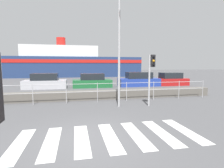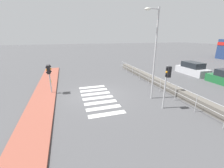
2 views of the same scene
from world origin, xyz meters
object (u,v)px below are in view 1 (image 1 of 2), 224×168
object	(u,v)px
traffic_light_far	(151,69)
parked_car_silver	(45,82)
streetlamp	(120,33)
ferry_boat	(74,64)
parked_car_blue	(139,80)
parked_car_green	(92,81)
parked_car_red	(170,80)

from	to	relation	value
traffic_light_far	parked_car_silver	distance (m)	11.79
streetlamp	parked_car_silver	distance (m)	11.20
streetlamp	ferry_boat	bearing A→B (deg)	95.14
streetlamp	parked_car_blue	world-z (taller)	streetlamp
streetlamp	parked_car_silver	size ratio (longest dim) A/B	1.58
parked_car_silver	parked_car_green	size ratio (longest dim) A/B	1.02
traffic_light_far	parked_car_blue	world-z (taller)	traffic_light_far
ferry_boat	parked_car_silver	distance (m)	19.79
ferry_boat	parked_car_red	bearing A→B (deg)	-60.42
ferry_boat	parked_car_red	size ratio (longest dim) A/B	6.76
traffic_light_far	parked_car_silver	size ratio (longest dim) A/B	0.70
parked_car_red	traffic_light_far	bearing A→B (deg)	-125.71
traffic_light_far	parked_car_silver	world-z (taller)	traffic_light_far
streetlamp	ferry_boat	world-z (taller)	ferry_boat
streetlamp	parked_car_green	xyz separation A→B (m)	(-0.61, 9.28, -3.37)
traffic_light_far	streetlamp	world-z (taller)	streetlamp
streetlamp	parked_car_blue	size ratio (longest dim) A/B	1.43
parked_car_green	parked_car_red	xyz separation A→B (m)	(9.09, -0.00, 0.01)
streetlamp	parked_car_red	bearing A→B (deg)	47.57
traffic_light_far	parked_car_red	bearing A→B (deg)	54.29
traffic_light_far	parked_car_green	xyz separation A→B (m)	(-2.43, 9.27, -1.51)
parked_car_blue	parked_car_red	world-z (taller)	parked_car_blue
ferry_boat	parked_car_red	world-z (taller)	ferry_boat
ferry_boat	parked_car_red	xyz separation A→B (m)	(11.07, -19.50, -1.99)
traffic_light_far	parked_car_blue	distance (m)	9.79
traffic_light_far	streetlamp	distance (m)	2.60
traffic_light_far	parked_car_red	size ratio (longest dim) A/B	0.76
parked_car_green	parked_car_blue	distance (m)	5.21
traffic_light_far	parked_car_green	distance (m)	9.70
streetlamp	ferry_boat	xyz separation A→B (m)	(-2.59, 28.78, -1.37)
parked_car_blue	parked_car_red	xyz separation A→B (m)	(3.89, 0.00, -0.04)
parked_car_silver	traffic_light_far	bearing A→B (deg)	-52.43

